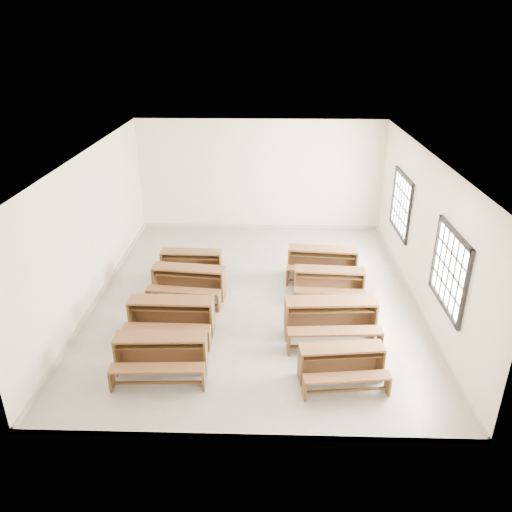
{
  "coord_description": "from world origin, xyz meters",
  "views": [
    {
      "loc": [
        0.28,
        -9.75,
        5.46
      ],
      "look_at": [
        0.0,
        0.0,
        1.0
      ],
      "focal_mm": 35.0,
      "sensor_mm": 36.0,
      "label": 1
    }
  ],
  "objects_px": {
    "desk_set_0": "(161,352)",
    "desk_set_1": "(171,315)",
    "desk_set_7": "(322,261)",
    "desk_set_5": "(331,316)",
    "desk_set_6": "(329,282)",
    "desk_set_2": "(188,280)",
    "desk_set_4": "(341,362)",
    "desk_set_3": "(191,262)"
  },
  "relations": [
    {
      "from": "desk_set_6",
      "to": "desk_set_2",
      "type": "bearing_deg",
      "value": -175.29
    },
    {
      "from": "desk_set_0",
      "to": "desk_set_4",
      "type": "relative_size",
      "value": 1.07
    },
    {
      "from": "desk_set_1",
      "to": "desk_set_7",
      "type": "xyz_separation_m",
      "value": [
        3.15,
        2.54,
        0.0
      ]
    },
    {
      "from": "desk_set_5",
      "to": "desk_set_7",
      "type": "distance_m",
      "value": 2.56
    },
    {
      "from": "desk_set_2",
      "to": "desk_set_7",
      "type": "distance_m",
      "value": 3.22
    },
    {
      "from": "desk_set_5",
      "to": "desk_set_6",
      "type": "distance_m",
      "value": 1.56
    },
    {
      "from": "desk_set_0",
      "to": "desk_set_7",
      "type": "relative_size",
      "value": 0.94
    },
    {
      "from": "desk_set_3",
      "to": "desk_set_5",
      "type": "height_order",
      "value": "desk_set_5"
    },
    {
      "from": "desk_set_3",
      "to": "desk_set_6",
      "type": "xyz_separation_m",
      "value": [
        3.18,
        -0.95,
        0.02
      ]
    },
    {
      "from": "desk_set_1",
      "to": "desk_set_3",
      "type": "height_order",
      "value": "desk_set_1"
    },
    {
      "from": "desk_set_0",
      "to": "desk_set_6",
      "type": "xyz_separation_m",
      "value": [
        3.16,
        2.72,
        -0.01
      ]
    },
    {
      "from": "desk_set_6",
      "to": "desk_set_3",
      "type": "bearing_deg",
      "value": 166.84
    },
    {
      "from": "desk_set_4",
      "to": "desk_set_2",
      "type": "bearing_deg",
      "value": 130.78
    },
    {
      "from": "desk_set_3",
      "to": "desk_set_4",
      "type": "xyz_separation_m",
      "value": [
        3.1,
        -3.8,
        -0.01
      ]
    },
    {
      "from": "desk_set_1",
      "to": "desk_set_4",
      "type": "height_order",
      "value": "desk_set_1"
    },
    {
      "from": "desk_set_0",
      "to": "desk_set_1",
      "type": "height_order",
      "value": "desk_set_1"
    },
    {
      "from": "desk_set_2",
      "to": "desk_set_7",
      "type": "relative_size",
      "value": 0.98
    },
    {
      "from": "desk_set_5",
      "to": "desk_set_7",
      "type": "relative_size",
      "value": 1.05
    },
    {
      "from": "desk_set_0",
      "to": "desk_set_2",
      "type": "distance_m",
      "value": 2.65
    },
    {
      "from": "desk_set_3",
      "to": "desk_set_0",
      "type": "bearing_deg",
      "value": -88.34
    },
    {
      "from": "desk_set_0",
      "to": "desk_set_5",
      "type": "height_order",
      "value": "desk_set_5"
    },
    {
      "from": "desk_set_1",
      "to": "desk_set_7",
      "type": "height_order",
      "value": "same"
    },
    {
      "from": "desk_set_6",
      "to": "desk_set_4",
      "type": "bearing_deg",
      "value": -88.26
    },
    {
      "from": "desk_set_2",
      "to": "desk_set_6",
      "type": "height_order",
      "value": "desk_set_2"
    },
    {
      "from": "desk_set_5",
      "to": "desk_set_6",
      "type": "height_order",
      "value": "desk_set_5"
    },
    {
      "from": "desk_set_3",
      "to": "desk_set_6",
      "type": "distance_m",
      "value": 3.32
    },
    {
      "from": "desk_set_0",
      "to": "desk_set_5",
      "type": "bearing_deg",
      "value": 18.53
    },
    {
      "from": "desk_set_1",
      "to": "desk_set_6",
      "type": "xyz_separation_m",
      "value": [
        3.21,
        1.52,
        -0.03
      ]
    },
    {
      "from": "desk_set_4",
      "to": "desk_set_5",
      "type": "distance_m",
      "value": 1.3
    },
    {
      "from": "desk_set_1",
      "to": "desk_set_2",
      "type": "xyz_separation_m",
      "value": [
        0.11,
        1.46,
        -0.01
      ]
    },
    {
      "from": "desk_set_3",
      "to": "desk_set_6",
      "type": "bearing_deg",
      "value": -15.34
    },
    {
      "from": "desk_set_1",
      "to": "desk_set_7",
      "type": "distance_m",
      "value": 4.04
    },
    {
      "from": "desk_set_4",
      "to": "desk_set_7",
      "type": "distance_m",
      "value": 3.86
    },
    {
      "from": "desk_set_4",
      "to": "desk_set_6",
      "type": "bearing_deg",
      "value": 81.84
    },
    {
      "from": "desk_set_0",
      "to": "desk_set_3",
      "type": "distance_m",
      "value": 3.67
    },
    {
      "from": "desk_set_1",
      "to": "desk_set_7",
      "type": "bearing_deg",
      "value": 39.79
    },
    {
      "from": "desk_set_5",
      "to": "desk_set_2",
      "type": "bearing_deg",
      "value": 149.88
    },
    {
      "from": "desk_set_2",
      "to": "desk_set_7",
      "type": "xyz_separation_m",
      "value": [
        3.04,
        1.08,
        0.01
      ]
    },
    {
      "from": "desk_set_2",
      "to": "desk_set_4",
      "type": "xyz_separation_m",
      "value": [
        3.01,
        -2.79,
        -0.05
      ]
    },
    {
      "from": "desk_set_5",
      "to": "desk_set_0",
      "type": "bearing_deg",
      "value": -162.38
    },
    {
      "from": "desk_set_6",
      "to": "desk_set_7",
      "type": "height_order",
      "value": "desk_set_7"
    },
    {
      "from": "desk_set_4",
      "to": "desk_set_7",
      "type": "xyz_separation_m",
      "value": [
        0.03,
        3.86,
        0.06
      ]
    }
  ]
}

